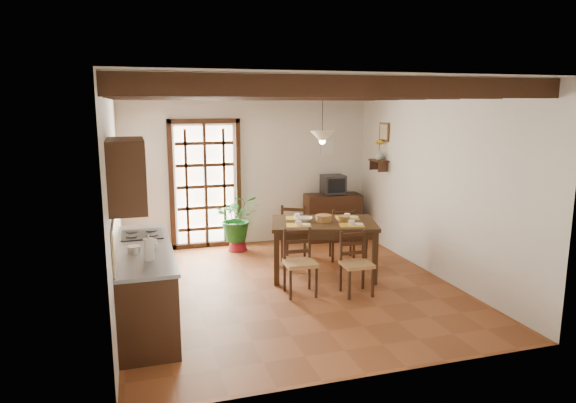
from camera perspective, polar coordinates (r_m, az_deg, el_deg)
name	(u,v)px	position (r m, az deg, el deg)	size (l,w,h in m)	color
ground_plane	(290,287)	(7.29, 0.17, -9.53)	(5.00, 5.00, 0.00)	brown
room_shell	(290,158)	(6.87, 0.18, 4.81)	(4.52, 5.02, 2.81)	silver
ceiling_beams	(290,92)	(6.84, 0.18, 12.12)	(4.50, 4.34, 0.20)	black
french_door	(205,182)	(9.16, -9.17, 2.15)	(1.26, 0.11, 2.32)	white
kitchen_counter	(145,283)	(6.28, -15.63, -8.77)	(0.64, 2.25, 1.38)	black
upper_cabinet	(127,175)	(5.28, -17.48, 2.85)	(0.35, 0.80, 0.70)	black
range_hood	(130,171)	(6.53, -17.17, 3.29)	(0.38, 0.60, 0.54)	white
counter_items	(142,241)	(6.22, -15.88, -4.27)	(0.50, 1.43, 0.25)	black
dining_table	(324,228)	(7.61, 3.97, -3.01)	(1.73, 1.35, 0.82)	#311F10
chair_near_left	(300,274)	(6.97, 1.32, -8.10)	(0.43, 0.41, 0.88)	#AB7F49
chair_near_right	(356,275)	(7.04, 7.57, -8.08)	(0.40, 0.38, 0.85)	#AB7F49
chair_far_left	(296,242)	(8.45, 0.86, -4.56)	(0.58, 0.58, 0.94)	#AB7F49
chair_far_right	(342,243)	(8.51, 6.02, -4.65)	(0.48, 0.47, 0.87)	#AB7F49
table_setting	(324,214)	(7.56, 3.99, -1.45)	(1.11, 0.74, 0.10)	gold
table_bowl	(305,219)	(7.62, 1.91, -1.96)	(0.22, 0.22, 0.05)	white
sideboard	(333,217)	(9.68, 4.97, -1.74)	(1.03, 0.46, 0.87)	black
crt_tv	(333,184)	(9.56, 5.04, 1.91)	(0.41, 0.38, 0.35)	black
fuse_box	(327,146)	(9.71, 4.34, 6.15)	(0.25, 0.03, 0.32)	white
plant_pot	(238,244)	(9.06, -5.61, -4.76)	(0.33, 0.33, 0.20)	maroon
potted_plant	(237,219)	(8.95, -5.66, -1.92)	(1.92, 1.64, 2.13)	#144C19
wall_shelf	(379,163)	(9.19, 10.05, 4.26)	(0.20, 0.42, 0.20)	black
shelf_vase	(379,155)	(9.18, 10.08, 5.12)	(0.15, 0.15, 0.15)	#B2BFB2
shelf_flowers	(379,143)	(9.16, 10.12, 6.41)	(0.14, 0.14, 0.36)	gold
framed_picture	(384,132)	(9.18, 10.63, 7.61)	(0.03, 0.32, 0.32)	brown
pendant_lamp	(322,136)	(7.50, 3.83, 7.30)	(0.36, 0.36, 0.84)	black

